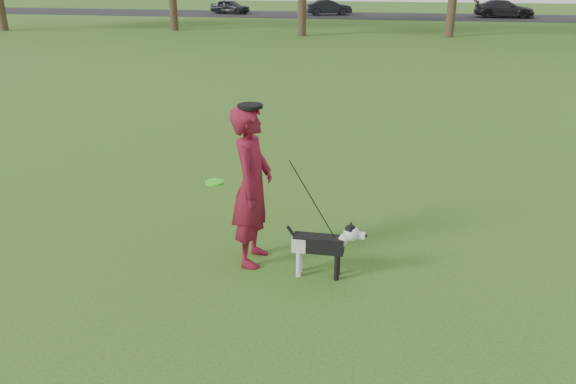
% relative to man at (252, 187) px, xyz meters
% --- Properties ---
extents(ground, '(120.00, 120.00, 0.00)m').
position_rel_man_xyz_m(ground, '(0.52, -0.04, -1.02)').
color(ground, '#285116').
rests_on(ground, ground).
extents(road, '(120.00, 7.00, 0.02)m').
position_rel_man_xyz_m(road, '(0.52, 39.96, -1.01)').
color(road, black).
rests_on(road, ground).
extents(man, '(0.50, 0.75, 2.04)m').
position_rel_man_xyz_m(man, '(0.00, 0.00, 0.00)').
color(man, maroon).
rests_on(man, ground).
extents(dog, '(0.97, 0.19, 0.74)m').
position_rel_man_xyz_m(dog, '(0.94, -0.24, -0.57)').
color(dog, black).
rests_on(dog, ground).
extents(car_left, '(3.41, 1.97, 1.09)m').
position_rel_man_xyz_m(car_left, '(-11.71, 39.96, -0.46)').
color(car_left, black).
rests_on(car_left, road).
extents(car_mid, '(3.73, 2.23, 1.16)m').
position_rel_man_xyz_m(car_mid, '(-3.65, 39.96, -0.42)').
color(car_mid, black).
rests_on(car_mid, road).
extents(car_right, '(4.41, 1.90, 1.26)m').
position_rel_man_xyz_m(car_right, '(9.51, 39.96, -0.37)').
color(car_right, black).
rests_on(car_right, road).
extents(man_held_items, '(1.63, 0.43, 1.56)m').
position_rel_man_xyz_m(man_held_items, '(0.74, -0.15, -0.03)').
color(man_held_items, '#36DF1C').
rests_on(man_held_items, ground).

